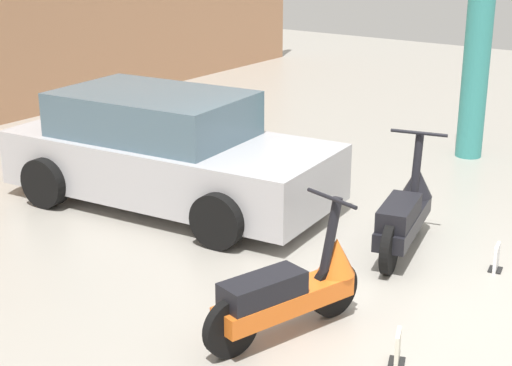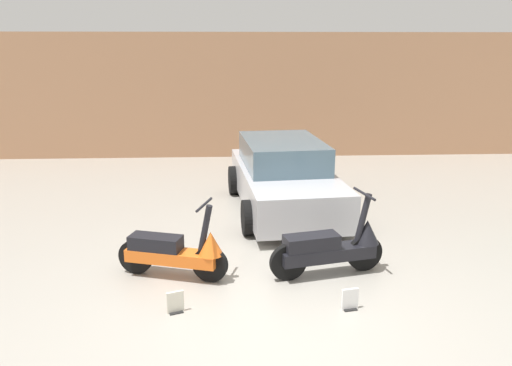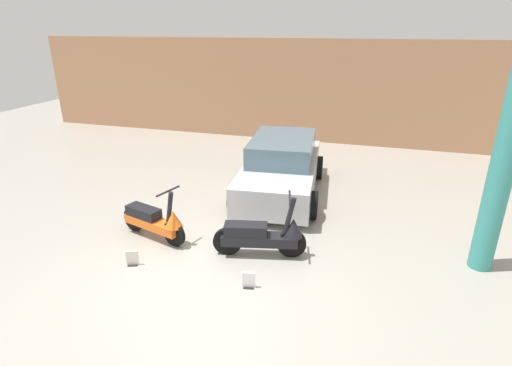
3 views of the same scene
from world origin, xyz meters
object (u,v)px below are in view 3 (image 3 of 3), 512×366
(support_column_side, at_px, (501,172))
(placard_near_left_scooter, at_px, (132,259))
(placard_near_right_scooter, at_px, (249,281))
(scooter_front_right, at_px, (264,235))
(scooter_front_left, at_px, (155,220))
(car_rear_left, at_px, (281,167))

(support_column_side, bearing_deg, placard_near_left_scooter, -163.85)
(support_column_side, bearing_deg, placard_near_right_scooter, -154.95)
(scooter_front_right, distance_m, support_column_side, 3.80)
(scooter_front_left, xyz_separation_m, scooter_front_right, (2.07, 0.01, 0.02))
(scooter_front_right, xyz_separation_m, placard_near_right_scooter, (0.03, -0.94, -0.28))
(placard_near_left_scooter, bearing_deg, scooter_front_left, 94.33)
(placard_near_left_scooter, height_order, support_column_side, support_column_side)
(car_rear_left, xyz_separation_m, placard_near_right_scooter, (0.39, -3.79, -0.51))
(placard_near_right_scooter, xyz_separation_m, support_column_side, (3.49, 1.63, 1.56))
(scooter_front_right, relative_size, car_rear_left, 0.40)
(scooter_front_right, height_order, car_rear_left, car_rear_left)
(placard_near_left_scooter, xyz_separation_m, support_column_side, (5.52, 1.60, 1.56))
(scooter_front_left, distance_m, placard_near_left_scooter, 0.94)
(placard_near_right_scooter, height_order, support_column_side, support_column_side)
(placard_near_left_scooter, bearing_deg, scooter_front_right, 24.37)
(placard_near_right_scooter, relative_size, support_column_side, 0.08)
(support_column_side, bearing_deg, scooter_front_left, -172.90)
(scooter_front_right, xyz_separation_m, placard_near_left_scooter, (-2.01, -0.91, -0.28))
(car_rear_left, distance_m, placard_near_left_scooter, 4.13)
(car_rear_left, height_order, placard_near_left_scooter, car_rear_left)
(scooter_front_left, bearing_deg, car_rear_left, 75.50)
(scooter_front_left, height_order, scooter_front_right, scooter_front_right)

